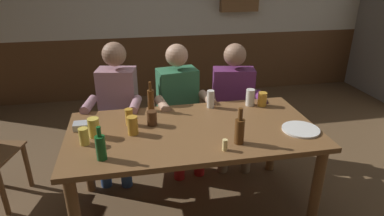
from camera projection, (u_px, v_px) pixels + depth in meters
ground_plane at (190, 196)px, 2.93m from camera, size 7.73×7.73×0.00m
back_wall_wainscot at (159, 66)px, 5.07m from camera, size 6.44×0.12×0.91m
dining_table at (193, 139)px, 2.56m from camera, size 1.89×0.96×0.74m
person_0 at (117, 105)px, 3.07m from camera, size 0.53×0.57×1.26m
person_1 at (180, 102)px, 3.18m from camera, size 0.55×0.57×1.22m
person_2 at (234, 99)px, 3.28m from camera, size 0.59×0.56×1.20m
table_candle at (225, 145)px, 2.22m from camera, size 0.04×0.04×0.08m
condiment_caddy at (83, 126)px, 2.51m from camera, size 0.14×0.10×0.05m
plate_0 at (301, 129)px, 2.49m from camera, size 0.28×0.28×0.01m
bottle_0 at (151, 100)px, 2.79m from camera, size 0.06×0.06×0.26m
bottle_1 at (240, 130)px, 2.28m from camera, size 0.07×0.07×0.27m
bottle_2 at (101, 147)px, 2.09m from camera, size 0.07×0.07×0.23m
pint_glass_0 at (250, 97)px, 2.91m from camera, size 0.08×0.08×0.15m
pint_glass_1 at (152, 118)px, 2.56m from camera, size 0.08×0.08×0.12m
pint_glass_2 at (133, 125)px, 2.42m from camera, size 0.08×0.08×0.14m
pint_glass_3 at (211, 99)px, 2.87m from camera, size 0.06×0.06×0.16m
pint_glass_4 at (129, 117)px, 2.56m from camera, size 0.06×0.06×0.13m
pint_glass_5 at (94, 128)px, 2.38m from camera, size 0.08×0.08×0.14m
pint_glass_6 at (84, 136)px, 2.28m from camera, size 0.07×0.07×0.12m
pint_glass_7 at (262, 99)px, 2.91m from camera, size 0.08×0.08×0.12m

